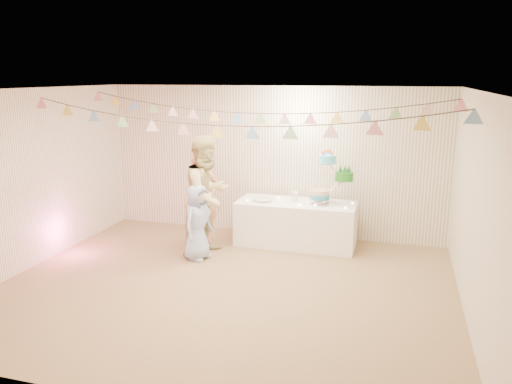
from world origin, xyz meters
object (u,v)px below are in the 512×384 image
(person_adult_a, at_px, (202,199))
(table, at_px, (296,224))
(person_child, at_px, (198,222))
(cake_stand, at_px, (331,178))
(person_adult_b, at_px, (207,196))

(person_adult_a, bearing_deg, table, -33.81)
(table, distance_m, person_child, 1.70)
(person_child, bearing_deg, table, -37.50)
(table, xyz_separation_m, cake_stand, (0.55, 0.05, 0.80))
(table, height_order, person_child, person_child)
(cake_stand, xyz_separation_m, person_child, (-1.87, -1.11, -0.58))
(cake_stand, height_order, person_child, cake_stand)
(person_adult_b, bearing_deg, person_child, -172.36)
(table, bearing_deg, person_adult_a, -159.26)
(cake_stand, bearing_deg, person_adult_b, -155.36)
(person_child, bearing_deg, person_adult_a, 27.53)
(cake_stand, xyz_separation_m, person_adult_b, (-1.81, -0.83, -0.22))
(person_adult_a, relative_size, person_child, 1.38)
(table, distance_m, person_adult_b, 1.59)
(table, height_order, person_adult_a, person_adult_a)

